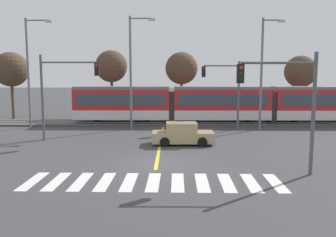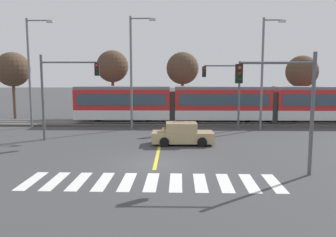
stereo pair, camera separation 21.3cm
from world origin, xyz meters
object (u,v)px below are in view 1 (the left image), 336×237
bare_tree_far_west (11,70)px  bare_tree_far_east (301,72)px  traffic_light_near_right (287,95)px  bare_tree_west (111,67)px  street_lamp_east (263,68)px  traffic_light_mid_left (61,84)px  street_lamp_centre (133,67)px  street_lamp_west (30,67)px  traffic_light_far_right (226,85)px  bare_tree_east (181,69)px  light_rail_tram (221,103)px  sedan_crossing (183,134)px

bare_tree_far_west → bare_tree_far_east: size_ratio=1.05×
traffic_light_near_right → bare_tree_west: (-12.16, 22.59, 1.72)m
bare_tree_west → street_lamp_east: bearing=-31.1°
traffic_light_mid_left → street_lamp_centre: (4.54, 5.35, 1.36)m
street_lamp_east → bare_tree_far_east: size_ratio=1.41×
street_lamp_west → bare_tree_far_east: (26.24, 7.00, -0.44)m
bare_tree_far_west → bare_tree_far_east: 30.79m
bare_tree_west → bare_tree_far_west: bearing=-170.5°
street_lamp_east → bare_tree_far_west: size_ratio=1.34×
bare_tree_far_west → traffic_light_far_right: bearing=-18.5°
bare_tree_far_east → street_lamp_centre: bearing=-155.8°
bare_tree_west → bare_tree_east: bare_tree_west is taller
traffic_light_mid_left → street_lamp_west: bearing=127.3°
traffic_light_near_right → bare_tree_east: 22.95m
light_rail_tram → bare_tree_far_east: 10.50m
bare_tree_far_west → bare_tree_far_east: (30.78, 0.79, -0.24)m
traffic_light_far_right → bare_tree_east: bare_tree_east is taller
light_rail_tram → traffic_light_mid_left: (-12.63, -8.53, 2.02)m
street_lamp_west → bare_tree_west: size_ratio=1.31×
traffic_light_far_right → bare_tree_far_east: size_ratio=0.87×
bare_tree_east → sedan_crossing: bearing=-91.0°
street_lamp_centre → bare_tree_east: size_ratio=1.35×
traffic_light_near_right → street_lamp_east: 14.12m
traffic_light_mid_left → street_lamp_centre: 7.14m
street_lamp_centre → bare_tree_far_west: street_lamp_centre is taller
light_rail_tram → street_lamp_centre: size_ratio=2.90×
traffic_light_near_right → street_lamp_east: size_ratio=0.62×
traffic_light_near_right → bare_tree_west: 25.71m
traffic_light_near_right → bare_tree_far_east: (8.28, 21.65, 1.14)m
bare_tree_west → traffic_light_far_right: bearing=-38.5°
light_rail_tram → traffic_light_mid_left: bearing=-146.0°
light_rail_tram → traffic_light_mid_left: traffic_light_mid_left is taller
sedan_crossing → traffic_light_near_right: 9.25m
bare_tree_far_west → bare_tree_far_east: bearing=1.5°
light_rail_tram → bare_tree_far_east: (9.02, 4.49, 2.95)m
traffic_light_mid_left → street_lamp_centre: bearing=49.7°
traffic_light_near_right → street_lamp_east: (2.33, 13.85, 1.44)m
light_rail_tram → bare_tree_east: 7.27m
bare_tree_far_east → street_lamp_east: bearing=-127.3°
traffic_light_near_right → bare_tree_far_east: bearing=69.1°
bare_tree_far_west → street_lamp_east: bearing=-15.8°
light_rail_tram → traffic_light_far_right: 3.99m
traffic_light_near_right → street_lamp_east: street_lamp_east is taller
bare_tree_east → street_lamp_west: bearing=-150.0°
bare_tree_far_east → bare_tree_west: bearing=177.4°
traffic_light_mid_left → bare_tree_far_east: bearing=31.0°
traffic_light_far_right → street_lamp_east: (3.19, 0.24, 1.42)m
street_lamp_centre → bare_tree_west: bearing=111.1°
bare_tree_west → bare_tree_east: 7.73m
street_lamp_centre → bare_tree_west: 9.24m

